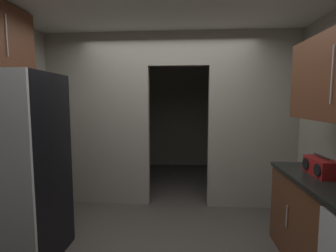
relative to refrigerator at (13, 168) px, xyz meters
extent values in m
cube|color=silver|center=(1.47, 0.49, 1.71)|extent=(4.17, 6.74, 0.06)
cube|color=#9E998C|center=(0.37, 1.45, 0.37)|extent=(1.57, 0.12, 2.62)
cube|color=#9E998C|center=(2.70, 1.45, 0.37)|extent=(1.30, 0.12, 2.62)
cube|color=#9E998C|center=(1.60, 1.45, 1.43)|extent=(0.90, 0.12, 0.49)
cube|color=gray|center=(1.47, 3.92, 0.37)|extent=(3.77, 0.10, 2.62)
cube|color=gray|center=(-0.37, 2.68, 0.37)|extent=(0.10, 2.47, 2.62)
cube|color=gray|center=(3.30, 2.68, 0.37)|extent=(0.10, 2.47, 2.62)
cube|color=black|center=(0.00, 0.02, 0.00)|extent=(0.86, 0.70, 1.88)
cylinder|color=#B7BABC|center=(2.72, 0.12, -0.47)|extent=(0.01, 0.01, 0.22)
cylinder|color=#B7BABC|center=(2.85, -0.27, 0.87)|extent=(0.01, 0.01, 0.45)
cylinder|color=#B7BABC|center=(-0.06, 0.10, 1.32)|extent=(0.01, 0.01, 0.41)
cube|color=maroon|center=(3.00, 0.10, 0.05)|extent=(0.16, 0.37, 0.16)
cylinder|color=#262626|center=(3.00, 0.10, 0.15)|extent=(0.02, 0.26, 0.02)
cylinder|color=black|center=(2.91, -0.01, 0.05)|extent=(0.01, 0.11, 0.11)
cylinder|color=black|center=(2.91, 0.21, 0.05)|extent=(0.01, 0.11, 0.11)
camera|label=1|loc=(1.73, -2.32, 0.67)|focal=26.69mm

